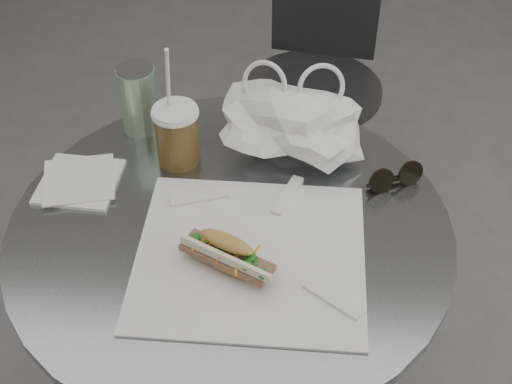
# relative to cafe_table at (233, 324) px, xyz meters

# --- Properties ---
(cafe_table) EXTENTS (0.76, 0.76, 0.74)m
(cafe_table) POSITION_rel_cafe_table_xyz_m (0.00, 0.00, 0.00)
(cafe_table) COLOR slate
(cafe_table) RESTS_ON ground
(chair_far) EXTENTS (0.39, 0.41, 0.73)m
(chair_far) POSITION_rel_cafe_table_xyz_m (0.13, 0.87, -0.14)
(chair_far) COLOR #313234
(chair_far) RESTS_ON ground
(sandwich_paper) EXTENTS (0.37, 0.35, 0.00)m
(sandwich_paper) POSITION_rel_cafe_table_xyz_m (0.04, -0.07, 0.28)
(sandwich_paper) COLOR white
(sandwich_paper) RESTS_ON cafe_table
(banh_mi) EXTENTS (0.20, 0.15, 0.06)m
(banh_mi) POSITION_rel_cafe_table_xyz_m (0.01, -0.09, 0.31)
(banh_mi) COLOR #B68A45
(banh_mi) RESTS_ON sandwich_paper
(iced_coffee) EXTENTS (0.09, 0.09, 0.25)m
(iced_coffee) POSITION_rel_cafe_table_xyz_m (-0.12, 0.17, 0.33)
(iced_coffee) COLOR brown
(iced_coffee) RESTS_ON cafe_table
(sunglasses) EXTENTS (0.10, 0.07, 0.05)m
(sunglasses) POSITION_rel_cafe_table_xyz_m (0.28, 0.13, 0.29)
(sunglasses) COLOR black
(sunglasses) RESTS_ON cafe_table
(plastic_bag) EXTENTS (0.26, 0.20, 0.13)m
(plastic_bag) POSITION_rel_cafe_table_xyz_m (0.09, 0.21, 0.34)
(plastic_bag) COLOR white
(plastic_bag) RESTS_ON cafe_table
(napkin_stack) EXTENTS (0.15, 0.15, 0.01)m
(napkin_stack) POSITION_rel_cafe_table_xyz_m (-0.28, 0.08, 0.28)
(napkin_stack) COLOR white
(napkin_stack) RESTS_ON cafe_table
(drink_can) EXTENTS (0.07, 0.07, 0.14)m
(drink_can) POSITION_rel_cafe_table_xyz_m (-0.20, 0.26, 0.34)
(drink_can) COLOR #5C9E5E
(drink_can) RESTS_ON cafe_table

